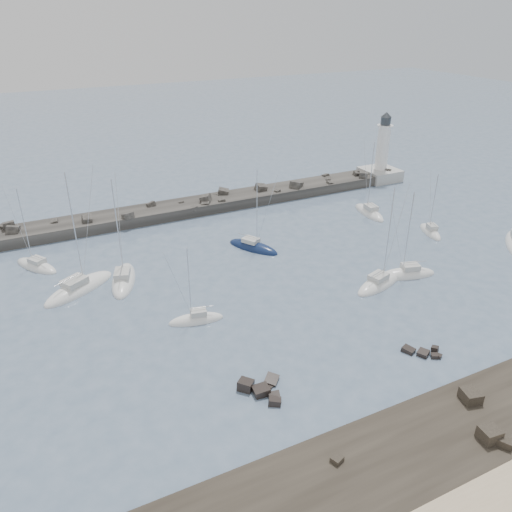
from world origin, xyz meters
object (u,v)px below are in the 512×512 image
at_px(sailboat_1, 37,266).
at_px(sailboat_8, 407,275).
at_px(sailboat_11, 430,232).
at_px(sailboat_6, 379,283).
at_px(lighthouse, 381,165).
at_px(sailboat_9, 369,213).
at_px(sailboat_4, 79,289).
at_px(sailboat_5, 196,320).
at_px(sailboat_3, 124,281).
at_px(sailboat_7, 253,247).

bearing_deg(sailboat_1, sailboat_8, -28.78).
bearing_deg(sailboat_11, sailboat_6, -151.66).
xyz_separation_m(sailboat_1, sailboat_6, (40.01, -24.91, 0.01)).
distance_m(lighthouse, sailboat_9, 20.47).
relative_size(sailboat_4, sailboat_6, 1.18).
xyz_separation_m(sailboat_5, sailboat_11, (42.37, 7.13, 0.01)).
bearing_deg(sailboat_5, sailboat_8, -4.35).
bearing_deg(sailboat_3, sailboat_4, 176.56).
bearing_deg(sailboat_7, sailboat_3, -175.25).
height_order(sailboat_3, sailboat_11, sailboat_3).
relative_size(sailboat_3, sailboat_4, 0.91).
height_order(sailboat_1, sailboat_8, sailboat_8).
height_order(sailboat_1, sailboat_7, sailboat_7).
bearing_deg(sailboat_3, lighthouse, 18.95).
bearing_deg(sailboat_6, sailboat_8, 3.36).
height_order(sailboat_4, sailboat_9, sailboat_4).
xyz_separation_m(sailboat_4, sailboat_5, (11.12, -13.29, -0.01)).
height_order(lighthouse, sailboat_11, lighthouse).
height_order(lighthouse, sailboat_9, lighthouse).
bearing_deg(sailboat_9, sailboat_11, -71.54).
relative_size(sailboat_3, sailboat_8, 1.16).
height_order(sailboat_6, sailboat_9, sailboat_6).
bearing_deg(sailboat_11, sailboat_5, -170.44).
height_order(sailboat_6, sailboat_7, sailboat_6).
relative_size(lighthouse, sailboat_11, 1.38).
distance_m(sailboat_3, sailboat_5, 14.06).
bearing_deg(sailboat_5, sailboat_1, 124.72).
relative_size(sailboat_1, sailboat_3, 0.82).
distance_m(lighthouse, sailboat_5, 62.10).
relative_size(sailboat_1, sailboat_7, 0.93).
bearing_deg(sailboat_6, sailboat_11, 28.34).
bearing_deg(lighthouse, sailboat_1, -171.24).
xyz_separation_m(sailboat_1, sailboat_8, (44.84, -24.63, 0.02)).
height_order(lighthouse, sailboat_5, lighthouse).
distance_m(sailboat_7, sailboat_9, 24.62).
bearing_deg(sailboat_5, sailboat_4, 129.93).
xyz_separation_m(sailboat_1, sailboat_11, (57.89, -15.26, 0.02)).
relative_size(sailboat_3, sailboat_11, 1.43).
height_order(sailboat_4, sailboat_11, sailboat_4).
height_order(sailboat_1, sailboat_9, sailboat_9).
bearing_deg(sailboat_6, sailboat_1, 148.09).
distance_m(sailboat_9, sailboat_11, 11.62).
bearing_deg(sailboat_6, sailboat_5, 174.14).
bearing_deg(sailboat_4, sailboat_11, -6.56).
relative_size(sailboat_8, sailboat_11, 1.23).
distance_m(lighthouse, sailboat_1, 68.98).
bearing_deg(sailboat_11, sailboat_9, 108.46).
height_order(sailboat_4, sailboat_8, sailboat_4).
height_order(sailboat_3, sailboat_6, sailboat_3).
bearing_deg(sailboat_7, sailboat_8, -48.32).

